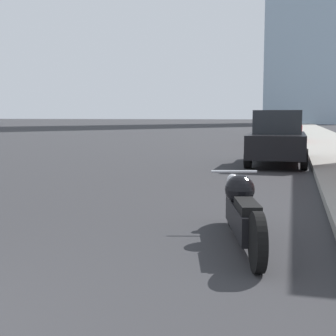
% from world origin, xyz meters
% --- Properties ---
extents(sidewalk, '(2.81, 240.00, 0.15)m').
position_xyz_m(sidewalk, '(4.97, 40.00, 0.07)').
color(sidewalk, gray).
rests_on(sidewalk, ground_plane).
extents(motorcycle, '(0.88, 2.49, 0.81)m').
position_xyz_m(motorcycle, '(2.46, 3.85, 0.40)').
color(motorcycle, black).
rests_on(motorcycle, ground_plane).
extents(parked_car_black, '(1.78, 4.24, 1.69)m').
position_xyz_m(parked_car_black, '(2.55, 13.33, 0.83)').
color(parked_car_black, black).
rests_on(parked_car_black, ground_plane).
extents(parked_car_red, '(2.22, 4.45, 1.72)m').
position_xyz_m(parked_car_red, '(2.42, 24.93, 0.84)').
color(parked_car_red, red).
rests_on(parked_car_red, ground_plane).
extents(parked_car_green, '(2.26, 4.45, 1.64)m').
position_xyz_m(parked_car_green, '(2.18, 35.66, 0.84)').
color(parked_car_green, '#1E6B33').
rests_on(parked_car_green, ground_plane).
extents(parked_car_white, '(1.95, 4.46, 1.72)m').
position_xyz_m(parked_car_white, '(2.35, 46.95, 0.86)').
color(parked_car_white, silver).
rests_on(parked_car_white, ground_plane).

